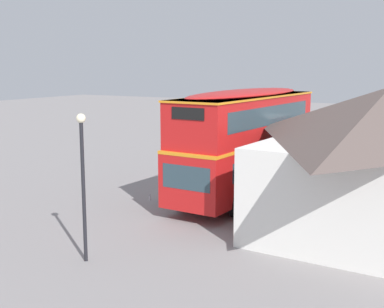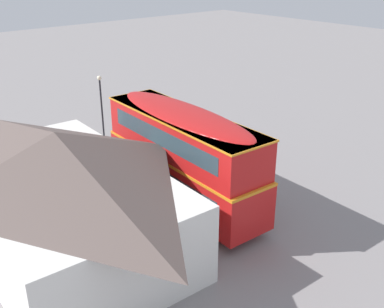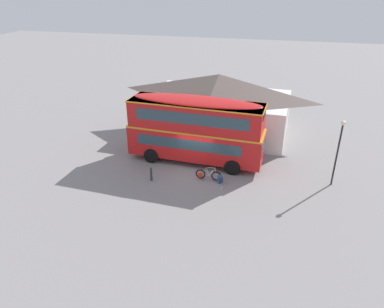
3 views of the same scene
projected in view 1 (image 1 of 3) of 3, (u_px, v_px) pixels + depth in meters
The scene contains 7 objects.
ground_plane at pixel (217, 195), 23.51m from camera, with size 120.00×120.00×0.00m, color gray.
double_decker_bus at pixel (246, 138), 22.65m from camera, with size 9.78×3.06×4.79m.
touring_bicycle at pixel (182, 189), 23.02m from camera, with size 1.75×0.46×0.98m.
backpack_on_ground at pixel (167, 195), 22.37m from camera, with size 0.37×0.36×0.56m.
water_bottle_clear_plastic at pixel (150, 198), 22.55m from camera, with size 0.06×0.06×0.24m.
street_lamp at pixel (83, 171), 15.09m from camera, with size 0.28×0.28×4.45m.
kerb_bollard at pixel (200, 170), 26.58m from camera, with size 0.16×0.16×0.97m.
Camera 1 is at (20.50, 10.16, 5.81)m, focal length 48.36 mm.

